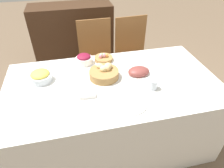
# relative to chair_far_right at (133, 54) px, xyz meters

# --- Properties ---
(ground_plane) EXTENTS (12.00, 12.00, 0.00)m
(ground_plane) POSITION_rel_chair_far_right_xyz_m (-0.48, -0.87, -0.53)
(ground_plane) COLOR brown
(dining_table) EXTENTS (1.88, 1.01, 0.77)m
(dining_table) POSITION_rel_chair_far_right_xyz_m (-0.48, -0.87, -0.14)
(dining_table) COLOR silver
(dining_table) RESTS_ON ground
(chair_far_right) EXTENTS (0.45, 0.45, 0.99)m
(chair_far_right) POSITION_rel_chair_far_right_xyz_m (0.00, 0.00, 0.00)
(chair_far_right) COLOR brown
(chair_far_right) RESTS_ON ground
(chair_far_center) EXTENTS (0.43, 0.43, 0.99)m
(chair_far_center) POSITION_rel_chair_far_right_xyz_m (-0.49, 0.00, 0.00)
(chair_far_center) COLOR brown
(chair_far_center) RESTS_ON ground
(sideboard) EXTENTS (1.20, 0.44, 1.00)m
(sideboard) POSITION_rel_chair_far_right_xyz_m (-0.73, 0.77, -0.03)
(sideboard) COLOR #3D2616
(sideboard) RESTS_ON ground
(bread_basket) EXTENTS (0.26, 0.26, 0.12)m
(bread_basket) POSITION_rel_chair_far_right_xyz_m (-0.53, -0.78, 0.29)
(bread_basket) COLOR #9E7542
(bread_basket) RESTS_ON dining_table
(egg_basket) EXTENTS (0.19, 0.19, 0.08)m
(egg_basket) POSITION_rel_chair_far_right_xyz_m (-0.48, -0.48, 0.27)
(egg_basket) COLOR #9E7542
(egg_basket) RESTS_ON dining_table
(ham_platter) EXTENTS (0.31, 0.21, 0.08)m
(ham_platter) POSITION_rel_chair_far_right_xyz_m (-0.22, -0.81, 0.27)
(ham_platter) COLOR white
(ham_platter) RESTS_ON dining_table
(pineapple_bowl) EXTENTS (0.19, 0.19, 0.10)m
(pineapple_bowl) POSITION_rel_chair_far_right_xyz_m (-1.09, -0.71, 0.30)
(pineapple_bowl) COLOR silver
(pineapple_bowl) RESTS_ON dining_table
(beet_salad_bowl) EXTENTS (0.16, 0.16, 0.10)m
(beet_salad_bowl) POSITION_rel_chair_far_right_xyz_m (-0.68, -0.50, 0.30)
(beet_salad_bowl) COLOR white
(beet_salad_bowl) RESTS_ON dining_table
(dinner_plate) EXTENTS (0.26, 0.26, 0.01)m
(dinner_plate) POSITION_rel_chair_far_right_xyz_m (-0.41, -1.18, 0.25)
(dinner_plate) COLOR white
(dinner_plate) RESTS_ON dining_table
(fork) EXTENTS (0.02, 0.17, 0.00)m
(fork) POSITION_rel_chair_far_right_xyz_m (-0.56, -1.18, 0.25)
(fork) COLOR #B7B7BC
(fork) RESTS_ON dining_table
(knife) EXTENTS (0.02, 0.17, 0.00)m
(knife) POSITION_rel_chair_far_right_xyz_m (-0.26, -1.18, 0.25)
(knife) COLOR #B7B7BC
(knife) RESTS_ON dining_table
(spoon) EXTENTS (0.02, 0.17, 0.00)m
(spoon) POSITION_rel_chair_far_right_xyz_m (-0.23, -1.18, 0.25)
(spoon) COLOR #B7B7BC
(spoon) RESTS_ON dining_table
(drinking_cup) EXTENTS (0.08, 0.08, 0.09)m
(drinking_cup) POSITION_rel_chair_far_right_xyz_m (-0.17, -1.03, 0.29)
(drinking_cup) COLOR silver
(drinking_cup) RESTS_ON dining_table
(butter_dish) EXTENTS (0.13, 0.08, 0.03)m
(butter_dish) POSITION_rel_chair_far_right_xyz_m (-0.72, -1.01, 0.26)
(butter_dish) COLOR white
(butter_dish) RESTS_ON dining_table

